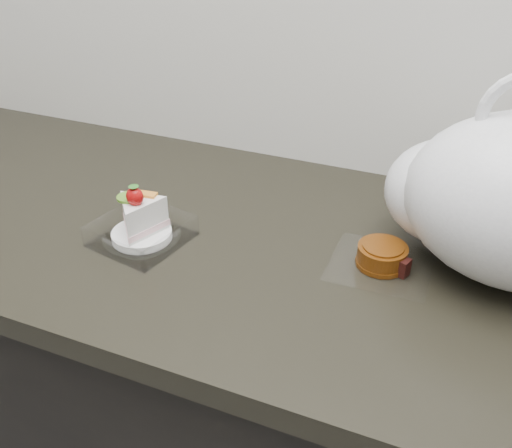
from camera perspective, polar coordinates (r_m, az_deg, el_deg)
counter at (r=1.24m, az=3.71°, el=-19.79°), size 2.04×0.64×0.90m
cake_tray at (r=0.95m, az=-11.46°, el=-0.15°), size 0.16×0.16×0.11m
mooncake_wrap at (r=0.90m, az=12.54°, el=-3.30°), size 0.16×0.15×0.04m
plastic_bag at (r=0.89m, az=24.09°, el=2.33°), size 0.41×0.32×0.31m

